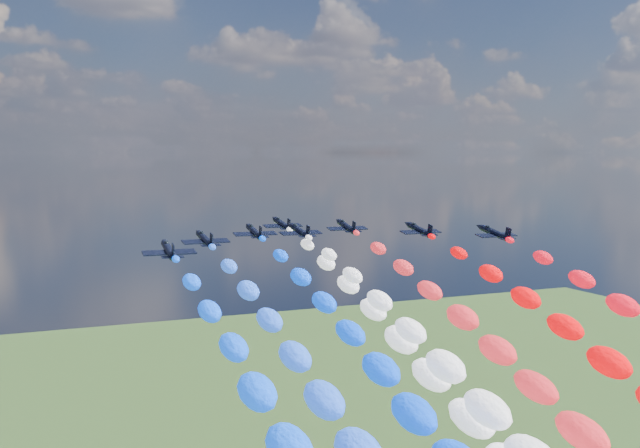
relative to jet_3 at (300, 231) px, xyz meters
name	(u,v)px	position (x,y,z in m)	size (l,w,h in m)	color
jet_0	(169,250)	(-30.80, -20.48, 0.00)	(8.43, 11.30, 2.49)	black
jet_1	(205,239)	(-21.26, -7.32, 0.00)	(8.43, 11.30, 2.49)	black
jet_2	(254,232)	(-8.76, 2.00, 0.00)	(8.43, 11.30, 2.49)	black
jet_3	(300,231)	(0.00, 0.00, 0.00)	(8.43, 11.30, 2.49)	black
jet_4	(282,224)	(2.33, 16.08, 0.00)	(8.43, 11.30, 2.49)	black
trail_4	(451,417)	(2.33, -51.62, -22.14)	(6.33, 132.32, 48.85)	white
jet_5	(346,226)	(12.55, 4.85, 0.00)	(8.43, 11.30, 2.49)	black
trail_5	(561,432)	(12.55, -62.85, -22.14)	(6.33, 132.32, 48.85)	red
jet_6	(419,230)	(22.87, -7.57, 0.00)	(8.43, 11.30, 2.49)	black
jet_7	(495,233)	(32.93, -18.92, 0.00)	(8.43, 11.30, 2.49)	black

